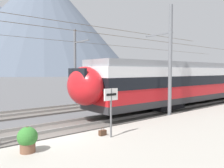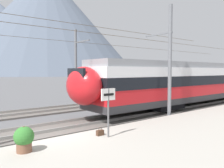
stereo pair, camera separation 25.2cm
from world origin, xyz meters
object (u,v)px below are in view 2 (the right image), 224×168
object	(u,v)px
train_far_track	(216,77)
platform_sign	(108,102)
handbag_near_sign	(100,133)
potted_plant_platform_edge	(24,138)
train_near_platform	(223,80)
catenary_mast_far_side	(77,64)
catenary_mast_mid	(168,60)

from	to	relation	value
train_far_track	platform_sign	distance (m)	28.61
handbag_near_sign	potted_plant_platform_edge	xyz separation A→B (m)	(-3.24, -0.02, 0.37)
train_near_platform	catenary_mast_far_side	world-z (taller)	catenary_mast_far_side
train_far_track	handbag_near_sign	bearing A→B (deg)	-162.05
catenary_mast_mid	potted_plant_platform_edge	bearing A→B (deg)	-171.29
catenary_mast_mid	handbag_near_sign	bearing A→B (deg)	-167.25
catenary_mast_far_side	potted_plant_platform_edge	bearing A→B (deg)	-127.25
catenary_mast_far_side	train_far_track	bearing A→B (deg)	-5.25
catenary_mast_mid	handbag_near_sign	world-z (taller)	catenary_mast_mid
catenary_mast_mid	catenary_mast_far_side	world-z (taller)	catenary_mast_mid
train_near_platform	potted_plant_platform_edge	bearing A→B (deg)	-170.98
train_far_track	handbag_near_sign	distance (m)	28.65
train_far_track	catenary_mast_far_side	bearing A→B (deg)	174.75
platform_sign	potted_plant_platform_edge	bearing A→B (deg)	173.14
catenary_mast_far_side	platform_sign	size ratio (longest dim) A/B	19.91
catenary_mast_mid	potted_plant_platform_edge	distance (m)	10.32
train_near_platform	train_far_track	xyz separation A→B (m)	(9.34, 5.49, -0.01)
handbag_near_sign	train_far_track	bearing A→B (deg)	17.95
catenary_mast_mid	catenary_mast_far_side	distance (m)	9.50
platform_sign	potted_plant_platform_edge	distance (m)	3.54
catenary_mast_far_side	handbag_near_sign	bearing A→B (deg)	-114.88
potted_plant_platform_edge	handbag_near_sign	bearing A→B (deg)	0.37
potted_plant_platform_edge	catenary_mast_mid	bearing A→B (deg)	8.71
potted_plant_platform_edge	train_near_platform	bearing A→B (deg)	9.02
train_far_track	catenary_mast_mid	xyz separation A→B (m)	(-20.69, -7.34, 1.66)
catenary_mast_mid	catenary_mast_far_side	size ratio (longest dim) A/B	1.00
handbag_near_sign	potted_plant_platform_edge	world-z (taller)	potted_plant_platform_edge
potted_plant_platform_edge	platform_sign	bearing A→B (deg)	-6.86
catenary_mast_mid	platform_sign	bearing A→B (deg)	-163.44
train_far_track	catenary_mast_far_side	world-z (taller)	catenary_mast_far_side
train_far_track	handbag_near_sign	xyz separation A→B (m)	(-27.21, -8.82, -1.77)
catenary_mast_mid	potted_plant_platform_edge	xyz separation A→B (m)	(-9.75, -1.49, -3.06)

